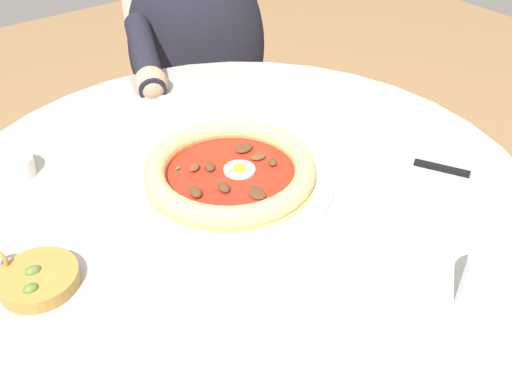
{
  "coord_description": "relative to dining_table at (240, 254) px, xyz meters",
  "views": [
    {
      "loc": [
        0.41,
        0.58,
        1.29
      ],
      "look_at": [
        -0.02,
        0.02,
        0.75
      ],
      "focal_mm": 39.38,
      "sensor_mm": 36.0,
      "label": 1
    }
  ],
  "objects": [
    {
      "name": "dining_table",
      "position": [
        0.0,
        0.0,
        0.0
      ],
      "size": [
        0.96,
        0.96,
        0.75
      ],
      "color": "#999993",
      "rests_on": "ground"
    },
    {
      "name": "ramekin_capers",
      "position": [
        0.27,
        -0.26,
        0.16
      ],
      "size": [
        0.07,
        0.07,
        0.03
      ],
      "color": "white",
      "rests_on": "dining_table"
    },
    {
      "name": "cafe_chair_diner",
      "position": [
        -0.36,
        -0.72,
        -0.09
      ],
      "size": [
        0.55,
        0.55,
        0.84
      ],
      "color": "beige",
      "rests_on": "ground"
    },
    {
      "name": "water_glass",
      "position": [
        -0.1,
        0.38,
        0.17
      ],
      "size": [
        0.07,
        0.07,
        0.08
      ],
      "color": "silver",
      "rests_on": "dining_table"
    },
    {
      "name": "fork_utensil",
      "position": [
        -0.05,
        -0.35,
        0.14
      ],
      "size": [
        0.17,
        0.09,
        0.0
      ],
      "color": "#BCBCC1",
      "rests_on": "dining_table"
    },
    {
      "name": "pizza_on_plate",
      "position": [
        -0.0,
        -0.02,
        0.16
      ],
      "size": [
        0.33,
        0.33,
        0.04
      ],
      "color": "white",
      "rests_on": "dining_table"
    },
    {
      "name": "steak_knife",
      "position": [
        -0.29,
        0.14,
        0.14
      ],
      "size": [
        0.11,
        0.18,
        0.01
      ],
      "color": "silver",
      "rests_on": "dining_table"
    },
    {
      "name": "olive_pan",
      "position": [
        0.33,
        0.01,
        0.15
      ],
      "size": [
        0.1,
        0.12,
        0.04
      ],
      "color": "olive",
      "rests_on": "dining_table"
    },
    {
      "name": "diner_person",
      "position": [
        -0.3,
        -0.6,
        -0.11
      ],
      "size": [
        0.5,
        0.46,
        1.13
      ],
      "color": "#282833",
      "rests_on": "ground"
    }
  ]
}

